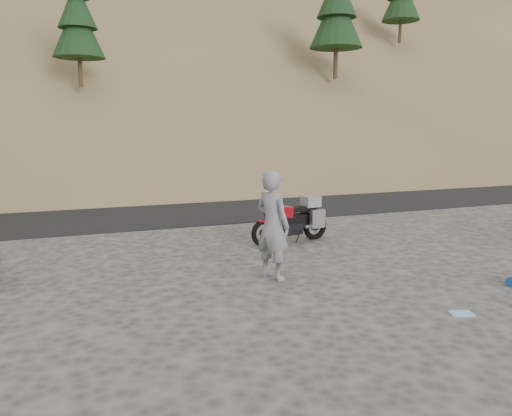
{
  "coord_description": "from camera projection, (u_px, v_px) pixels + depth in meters",
  "views": [
    {
      "loc": [
        -4.89,
        -7.25,
        2.61
      ],
      "look_at": [
        -1.25,
        2.1,
        1.0
      ],
      "focal_mm": 35.0,
      "sensor_mm": 36.0,
      "label": 1
    }
  ],
  "objects": [
    {
      "name": "gear_blue_cloth",
      "position": [
        461.0,
        314.0,
        7.08
      ],
      "size": [
        0.37,
        0.32,
        0.01
      ],
      "primitive_type": "cube",
      "rotation": [
        0.0,
        0.0,
        -0.33
      ],
      "color": "#96CAE8",
      "rests_on": "ground"
    },
    {
      "name": "road",
      "position": [
        217.0,
        205.0,
        17.12
      ],
      "size": [
        120.0,
        7.0,
        0.05
      ],
      "primitive_type": "cube",
      "color": "black",
      "rests_on": "ground"
    },
    {
      "name": "hillside",
      "position": [
        111.0,
        32.0,
        44.66
      ],
      "size": [
        120.0,
        73.0,
        46.72
      ],
      "color": "brown",
      "rests_on": "ground"
    },
    {
      "name": "motorcycle",
      "position": [
        294.0,
        220.0,
        11.45
      ],
      "size": [
        2.07,
        0.82,
        1.24
      ],
      "rotation": [
        0.0,
        0.0,
        0.18
      ],
      "color": "black",
      "rests_on": "ground"
    },
    {
      "name": "man",
      "position": [
        272.0,
        278.0,
        8.78
      ],
      "size": [
        0.71,
        0.82,
        1.9
      ],
      "primitive_type": "imported",
      "rotation": [
        0.0,
        0.0,
        2.01
      ],
      "color": "gray",
      "rests_on": "ground"
    },
    {
      "name": "ground",
      "position": [
        364.0,
        277.0,
        8.84
      ],
      "size": [
        140.0,
        140.0,
        0.0
      ],
      "primitive_type": "plane",
      "color": "#474541",
      "rests_on": "ground"
    }
  ]
}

